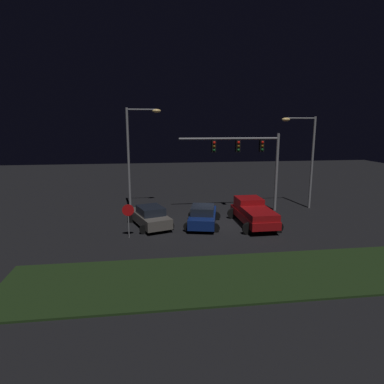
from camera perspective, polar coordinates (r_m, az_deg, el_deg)
name	(u,v)px	position (r m, az deg, el deg)	size (l,w,h in m)	color
ground_plane	(210,224)	(24.88, 3.04, -5.41)	(80.00, 80.00, 0.00)	black
grass_median	(244,276)	(16.78, 8.88, -13.98)	(22.63, 5.18, 0.10)	black
pickup_truck	(253,211)	(24.77, 10.37, -3.26)	(2.91, 5.43, 1.80)	maroon
car_sedan	(150,216)	(24.17, -7.21, -4.16)	(3.34, 4.74, 1.51)	#514C47
car_sedan_far	(203,216)	(24.16, 1.87, -4.08)	(3.12, 4.70, 1.51)	navy
traffic_signal_gantry	(249,153)	(27.82, 9.72, 6.54)	(8.32, 0.56, 6.50)	slate
street_lamp_left	(135,147)	(28.39, -9.73, 7.61)	(2.87, 0.44, 8.57)	slate
street_lamp_right	(306,151)	(30.11, 18.89, 6.68)	(3.02, 0.44, 7.87)	slate
stop_sign	(128,214)	(21.78, -10.85, -3.80)	(0.76, 0.08, 2.23)	slate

